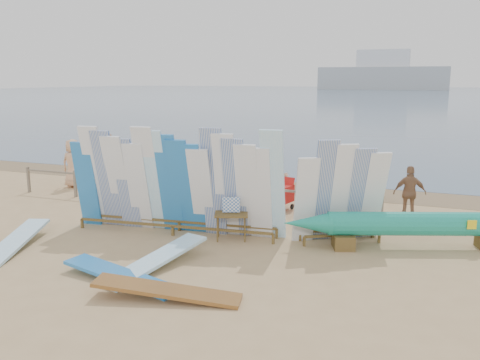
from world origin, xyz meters
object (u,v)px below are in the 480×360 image
at_px(flat_board_c, 167,299).
at_px(stroller, 283,198).
at_px(outrigger_canoe, 417,225).
at_px(beachgoer_3, 161,160).
at_px(beach_chair_left, 187,196).
at_px(beachgoer_4, 225,176).
at_px(flat_board_d, 121,281).
at_px(beachgoer_10, 410,193).
at_px(vendor_table, 231,226).
at_px(beachgoer_8, 277,177).
at_px(beachgoer_7, 335,170).
at_px(beach_chair_right, 251,199).
at_px(beachgoer_2, 147,163).
at_px(flat_board_b, 157,268).
at_px(beachgoer_5, 226,163).
at_px(side_surfboard_rack, 341,196).
at_px(flat_board_a, 16,248).
at_px(main_surfboard_rack, 175,186).
at_px(beachgoer_0, 73,163).
at_px(beachgoer_11, 108,154).

distance_m(flat_board_c, stroller, 6.86).
xyz_separation_m(outrigger_canoe, beachgoer_3, (-9.58, 4.84, 0.26)).
relative_size(beach_chair_left, beachgoer_4, 0.46).
bearing_deg(flat_board_d, beachgoer_10, -25.78).
xyz_separation_m(vendor_table, flat_board_d, (-1.04, -3.23, -0.36)).
distance_m(beachgoer_3, beachgoer_10, 9.52).
height_order(beachgoer_8, beachgoer_7, beachgoer_7).
height_order(flat_board_d, beach_chair_left, beach_chair_left).
xyz_separation_m(beach_chair_right, beachgoer_4, (-0.90, 0.08, 0.65)).
xyz_separation_m(outrigger_canoe, beachgoer_7, (-2.79, 4.52, 0.36)).
bearing_deg(beachgoer_7, beachgoer_2, -57.66).
bearing_deg(beach_chair_right, vendor_table, -79.92).
xyz_separation_m(flat_board_b, beachgoer_8, (0.54, 6.84, 0.77)).
bearing_deg(flat_board_b, beach_chair_left, 124.58).
distance_m(outrigger_canoe, beachgoer_5, 8.08).
bearing_deg(side_surfboard_rack, beachgoer_5, 108.02).
distance_m(stroller, beachgoer_7, 2.55).
bearing_deg(beachgoer_4, beachgoer_8, -144.32).
bearing_deg(outrigger_canoe, beachgoer_5, 126.13).
relative_size(flat_board_a, beachgoer_5, 1.45).
bearing_deg(flat_board_d, beachgoer_3, 35.97).
xyz_separation_m(beach_chair_right, stroller, (1.04, -0.00, 0.12)).
bearing_deg(flat_board_c, beachgoer_10, -40.50).
bearing_deg(flat_board_b, beachgoer_5, 116.27).
bearing_deg(stroller, beach_chair_left, -160.72).
xyz_separation_m(main_surfboard_rack, beachgoer_8, (1.34, 4.48, -0.49)).
bearing_deg(side_surfboard_rack, flat_board_b, -164.87).
bearing_deg(beachgoer_2, beachgoer_0, -162.38).
relative_size(outrigger_canoe, beach_chair_left, 7.04).
bearing_deg(flat_board_a, beachgoer_7, 34.24).
height_order(beachgoer_7, beachgoer_2, beachgoer_2).
bearing_deg(beachgoer_0, flat_board_b, 129.54).
height_order(side_surfboard_rack, beach_chair_left, side_surfboard_rack).
relative_size(beachgoer_2, beachgoer_10, 1.23).
relative_size(vendor_table, beachgoer_2, 0.58).
relative_size(flat_board_b, beachgoer_0, 1.52).
xyz_separation_m(beachgoer_3, beachgoer_11, (-2.83, 0.57, 0.04)).
bearing_deg(vendor_table, beachgoer_2, 117.81).
distance_m(beachgoer_7, beachgoer_11, 9.66).
height_order(vendor_table, stroller, vendor_table).
xyz_separation_m(flat_board_d, beachgoer_7, (2.56, 8.68, 0.93)).
bearing_deg(beachgoer_3, stroller, 23.96).
relative_size(beach_chair_left, beachgoer_11, 0.50).
height_order(beach_chair_right, beachgoer_2, beachgoer_2).
xyz_separation_m(beach_chair_left, beachgoer_5, (0.30, 2.50, 0.68)).
height_order(beachgoer_3, beachgoer_10, beachgoer_3).
bearing_deg(beach_chair_right, beach_chair_left, -172.40).
distance_m(flat_board_c, beachgoer_11, 13.00).
xyz_separation_m(outrigger_canoe, flat_board_c, (-4.09, -4.56, -0.57)).
bearing_deg(outrigger_canoe, vendor_table, 172.02).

